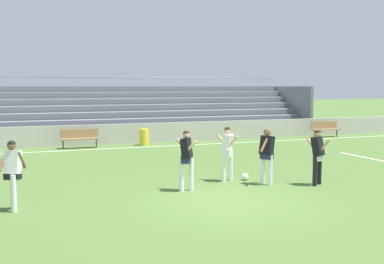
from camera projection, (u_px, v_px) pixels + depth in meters
The scene contains 14 objects.
ground_plane at pixel (230, 202), 12.02m from camera, with size 160.00×160.00×0.00m, color #4C6B30.
field_line_sideline at pixel (128, 148), 22.70m from camera, with size 44.00×0.12×0.01m, color white.
field_line_penalty_mark at pixel (376, 160), 19.00m from camera, with size 0.12×4.40×0.01m, color white.
sideline_wall at pixel (120, 134), 24.20m from camera, with size 48.00×0.16×1.03m, color #BCB7AD.
bleacher_stand at pixel (86, 111), 26.54m from camera, with size 27.12×4.73×3.54m.
bench_far_right at pixel (80, 137), 22.58m from camera, with size 1.80×0.40×0.90m.
bench_centre_sideline at pixel (325, 128), 27.54m from camera, with size 1.80×0.40×0.90m.
trash_bin at pixel (144, 137), 23.67m from camera, with size 0.47×0.47×0.82m, color yellow.
player_white_challenging at pixel (227, 149), 14.63m from camera, with size 0.51×0.73×1.71m.
player_dark_pressing_high at pixel (267, 151), 14.13m from camera, with size 0.71×0.51×1.70m.
player_white_deep_cover at pixel (12, 169), 11.15m from camera, with size 0.66×0.46×1.68m.
player_dark_trailing_run at pixel (186, 155), 13.26m from camera, with size 0.46×0.71×1.72m.
player_dark_wide_left at pixel (318, 152), 14.05m from camera, with size 0.49×0.72×1.67m.
soccer_ball at pixel (245, 177), 14.86m from camera, with size 0.22×0.22×0.22m, color white.
Camera 1 is at (-5.07, -10.69, 2.95)m, focal length 44.12 mm.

